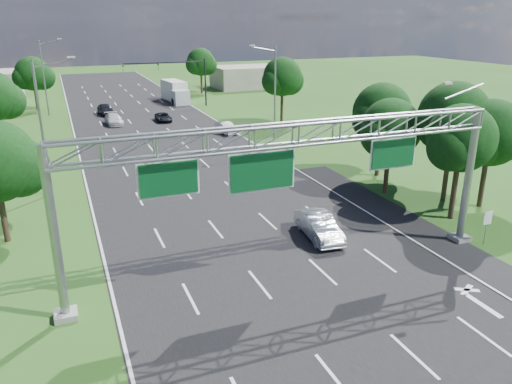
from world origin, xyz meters
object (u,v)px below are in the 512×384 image
regulatory_sign (487,221)px  box_truck (175,92)px  sign_gantry (297,146)px  silver_sedan (319,226)px  traffic_signal (182,72)px

regulatory_sign → box_truck: bearing=94.7°
sign_gantry → regulatory_sign: bearing=-4.8°
silver_sedan → sign_gantry: bearing=-128.7°
box_truck → traffic_signal: bearing=-96.8°
traffic_signal → silver_sedan: 49.84m
sign_gantry → box_truck: size_ratio=2.68×
silver_sedan → traffic_signal: bearing=91.1°
sign_gantry → silver_sedan: sign_gantry is taller
silver_sedan → box_truck: (3.76, 54.82, 0.80)m
traffic_signal → silver_sedan: bearing=-94.3°
regulatory_sign → box_truck: size_ratio=0.24×
traffic_signal → box_truck: size_ratio=1.39×
traffic_signal → box_truck: traffic_signal is taller
sign_gantry → box_truck: 59.00m
sign_gantry → traffic_signal: size_ratio=1.92×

